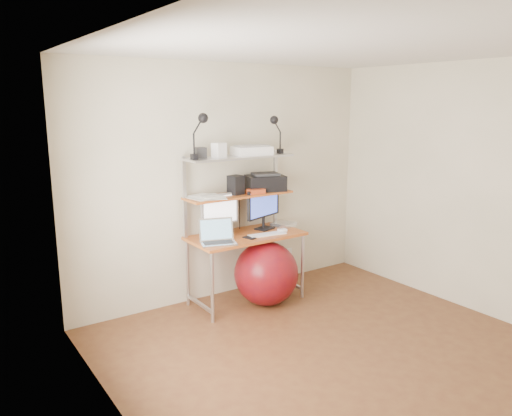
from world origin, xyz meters
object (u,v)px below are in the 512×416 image
(monitor_silver, at_px, (220,212))
(monitor_black, at_px, (264,205))
(laptop, at_px, (217,238))
(exercise_ball, at_px, (266,273))
(printer, at_px, (265,182))

(monitor_silver, height_order, monitor_black, monitor_black)
(monitor_black, bearing_deg, laptop, 177.77)
(laptop, height_order, exercise_ball, laptop)
(printer, bearing_deg, monitor_black, -121.94)
(monitor_black, bearing_deg, monitor_silver, 158.82)
(monitor_black, xyz_separation_m, exercise_ball, (-0.16, -0.27, -0.67))
(monitor_silver, xyz_separation_m, printer, (0.59, 0.02, 0.25))
(laptop, bearing_deg, monitor_black, 33.73)
(monitor_silver, height_order, laptop, monitor_silver)
(monitor_silver, relative_size, monitor_black, 0.90)
(laptop, xyz_separation_m, exercise_ball, (0.54, -0.08, -0.45))
(monitor_black, xyz_separation_m, printer, (0.06, 0.05, 0.24))
(monitor_silver, distance_m, exercise_ball, 0.81)
(exercise_ball, bearing_deg, printer, 56.18)
(printer, bearing_deg, exercise_ball, -106.34)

